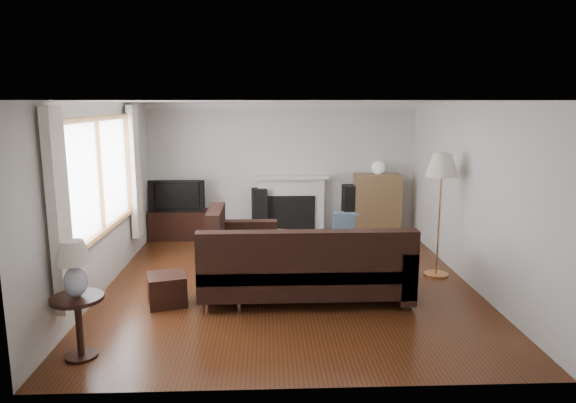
{
  "coord_description": "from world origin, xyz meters",
  "views": [
    {
      "loc": [
        -0.29,
        -6.88,
        2.47
      ],
      "look_at": [
        0.0,
        0.3,
        1.1
      ],
      "focal_mm": 32.0,
      "sensor_mm": 36.0,
      "label": 1
    }
  ],
  "objects_px": {
    "tv_stand": "(179,224)",
    "sectional_sofa": "(305,264)",
    "floor_lamp": "(439,216)",
    "bookshelf": "(377,205)",
    "side_table": "(79,327)",
    "coffee_table": "(295,249)"
  },
  "relations": [
    {
      "from": "tv_stand",
      "to": "sectional_sofa",
      "type": "relative_size",
      "value": 0.37
    },
    {
      "from": "tv_stand",
      "to": "floor_lamp",
      "type": "distance_m",
      "value": 4.74
    },
    {
      "from": "bookshelf",
      "to": "floor_lamp",
      "type": "relative_size",
      "value": 0.66
    },
    {
      "from": "bookshelf",
      "to": "side_table",
      "type": "relative_size",
      "value": 1.87
    },
    {
      "from": "sectional_sofa",
      "to": "side_table",
      "type": "relative_size",
      "value": 4.53
    },
    {
      "from": "floor_lamp",
      "to": "tv_stand",
      "type": "bearing_deg",
      "value": 150.89
    },
    {
      "from": "floor_lamp",
      "to": "coffee_table",
      "type": "bearing_deg",
      "value": 160.64
    },
    {
      "from": "sectional_sofa",
      "to": "coffee_table",
      "type": "bearing_deg",
      "value": 91.52
    },
    {
      "from": "tv_stand",
      "to": "sectional_sofa",
      "type": "height_order",
      "value": "sectional_sofa"
    },
    {
      "from": "tv_stand",
      "to": "sectional_sofa",
      "type": "distance_m",
      "value": 3.76
    },
    {
      "from": "floor_lamp",
      "to": "sectional_sofa",
      "type": "bearing_deg",
      "value": -157.81
    },
    {
      "from": "tv_stand",
      "to": "side_table",
      "type": "relative_size",
      "value": 1.67
    },
    {
      "from": "side_table",
      "to": "bookshelf",
      "type": "bearing_deg",
      "value": 49.62
    },
    {
      "from": "tv_stand",
      "to": "coffee_table",
      "type": "bearing_deg",
      "value": -37.12
    },
    {
      "from": "tv_stand",
      "to": "side_table",
      "type": "distance_m",
      "value": 4.57
    },
    {
      "from": "tv_stand",
      "to": "coffee_table",
      "type": "xyz_separation_m",
      "value": [
        2.08,
        -1.58,
        -0.04
      ]
    },
    {
      "from": "floor_lamp",
      "to": "side_table",
      "type": "xyz_separation_m",
      "value": [
        -4.31,
        -2.28,
        -0.58
      ]
    },
    {
      "from": "bookshelf",
      "to": "coffee_table",
      "type": "height_order",
      "value": "bookshelf"
    },
    {
      "from": "tv_stand",
      "to": "coffee_table",
      "type": "distance_m",
      "value": 2.61
    },
    {
      "from": "sectional_sofa",
      "to": "coffee_table",
      "type": "xyz_separation_m",
      "value": [
        -0.04,
        1.52,
        -0.23
      ]
    },
    {
      "from": "bookshelf",
      "to": "coffee_table",
      "type": "distance_m",
      "value": 2.32
    },
    {
      "from": "tv_stand",
      "to": "floor_lamp",
      "type": "height_order",
      "value": "floor_lamp"
    }
  ]
}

